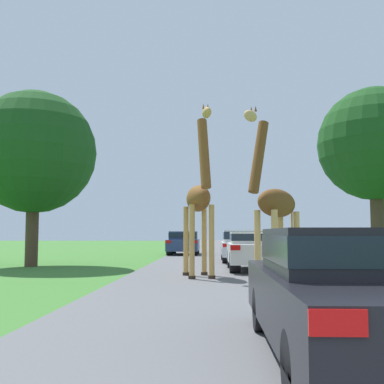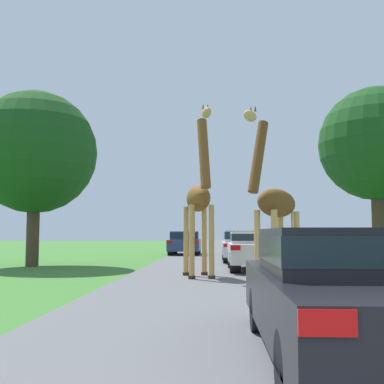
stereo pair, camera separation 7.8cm
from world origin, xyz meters
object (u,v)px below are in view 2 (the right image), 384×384
(car_verge_right, at_px, (253,249))
(tree_centre_back, at_px, (35,153))
(car_queue_right, at_px, (243,245))
(car_queue_left, at_px, (266,243))
(giraffe_companion, at_px, (275,204))
(car_lead_maroon, at_px, (350,289))
(giraffe_near_road, at_px, (199,199))
(tree_left_edge, at_px, (376,144))
(car_far_ahead, at_px, (185,242))

(car_verge_right, height_order, tree_centre_back, tree_centre_back)
(car_queue_right, distance_m, car_verge_right, 5.33)
(car_queue_left, xyz_separation_m, car_verge_right, (-1.78, -12.81, 0.02))
(giraffe_companion, bearing_deg, car_lead_maroon, 121.39)
(giraffe_near_road, xyz_separation_m, tree_left_edge, (8.17, 8.36, 3.15))
(giraffe_near_road, height_order, tree_centre_back, tree_centre_back)
(car_lead_maroon, bearing_deg, car_far_ahead, 97.69)
(car_verge_right, xyz_separation_m, tree_centre_back, (-8.70, 1.57, 3.86))
(car_verge_right, xyz_separation_m, tree_left_edge, (6.31, 5.50, 4.79))
(giraffe_companion, relative_size, tree_left_edge, 0.57)
(giraffe_companion, xyz_separation_m, tree_centre_back, (-9.02, 5.30, 2.46))
(car_queue_left, bearing_deg, car_queue_right, -103.79)
(tree_left_edge, xyz_separation_m, tree_centre_back, (-15.01, -3.93, -0.93))
(car_queue_left, distance_m, tree_left_edge, 9.85)
(car_queue_right, height_order, tree_centre_back, tree_centre_back)
(car_queue_left, distance_m, car_far_ahead, 5.06)
(car_queue_left, height_order, tree_left_edge, tree_left_edge)
(car_queue_right, relative_size, car_verge_right, 1.18)
(giraffe_companion, xyz_separation_m, tree_left_edge, (5.99, 9.23, 3.39))
(car_verge_right, height_order, tree_left_edge, tree_left_edge)
(giraffe_near_road, bearing_deg, car_far_ahead, -96.24)
(car_far_ahead, height_order, car_verge_right, car_far_ahead)
(tree_centre_back, bearing_deg, tree_left_edge, 14.67)
(giraffe_near_road, xyz_separation_m, tree_centre_back, (-6.84, 4.43, 2.22))
(car_far_ahead, bearing_deg, car_lead_maroon, -82.31)
(car_far_ahead, xyz_separation_m, tree_left_edge, (9.57, -7.03, 4.79))
(giraffe_near_road, height_order, car_verge_right, giraffe_near_road)
(giraffe_companion, bearing_deg, tree_left_edge, -89.84)
(car_verge_right, bearing_deg, tree_left_edge, 41.10)
(car_queue_right, bearing_deg, tree_centre_back, -156.54)
(car_lead_maroon, relative_size, car_queue_left, 1.15)
(giraffe_companion, height_order, car_verge_right, giraffe_companion)
(tree_left_edge, bearing_deg, car_verge_right, -138.90)
(car_lead_maroon, distance_m, tree_left_edge, 19.34)
(giraffe_companion, relative_size, tree_centre_back, 0.67)
(car_queue_right, bearing_deg, giraffe_near_road, -102.43)
(car_verge_right, relative_size, tree_centre_back, 0.56)
(giraffe_companion, bearing_deg, giraffe_near_road, 11.41)
(tree_centre_back, bearing_deg, giraffe_near_road, -32.94)
(car_queue_right, relative_size, tree_centre_back, 0.66)
(car_queue_left, height_order, car_far_ahead, car_far_ahead)
(car_queue_right, bearing_deg, car_lead_maroon, -89.60)
(giraffe_near_road, bearing_deg, tree_left_edge, -145.79)
(giraffe_near_road, distance_m, car_lead_maroon, 9.65)
(car_lead_maroon, bearing_deg, car_verge_right, 90.31)
(car_lead_maroon, relative_size, car_queue_right, 1.02)
(car_queue_left, xyz_separation_m, tree_centre_back, (-10.48, -11.24, 3.88))
(car_far_ahead, bearing_deg, giraffe_companion, -77.55)
(giraffe_near_road, distance_m, giraffe_companion, 2.36)
(car_queue_right, height_order, tree_left_edge, tree_left_edge)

